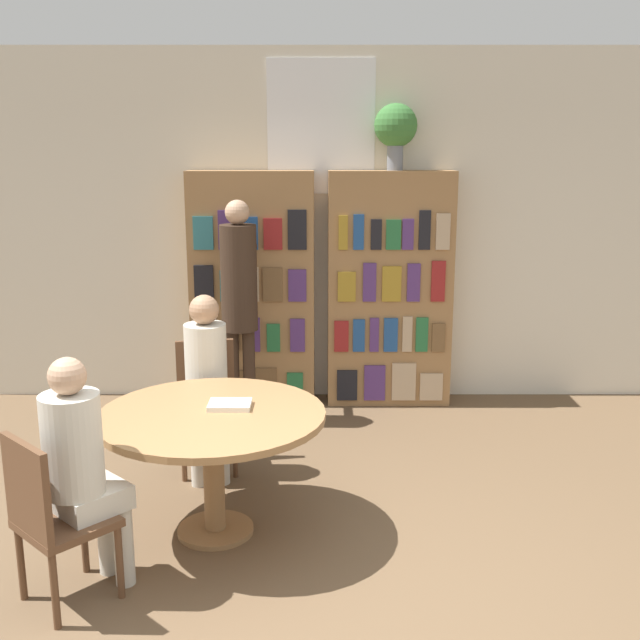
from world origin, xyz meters
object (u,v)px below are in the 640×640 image
(bookshelf_left, at_px, (253,290))
(bookshelf_right, at_px, (389,290))
(chair_near_camera, at_px, (51,514))
(chair_left_side, at_px, (207,399))
(seated_reader_right, at_px, (81,461))
(flower_vase, at_px, (396,128))
(reading_table, at_px, (212,431))
(librarian_standing, at_px, (239,289))
(seated_reader_left, at_px, (207,375))

(bookshelf_left, height_order, bookshelf_right, same)
(chair_near_camera, height_order, chair_left_side, same)
(chair_left_side, relative_size, seated_reader_right, 0.71)
(chair_left_side, bearing_deg, flower_vase, -146.27)
(flower_vase, height_order, chair_left_side, flower_vase)
(flower_vase, distance_m, chair_near_camera, 4.03)
(flower_vase, bearing_deg, seated_reader_right, -121.40)
(seated_reader_right, bearing_deg, reading_table, 90.00)
(seated_reader_right, relative_size, librarian_standing, 0.69)
(bookshelf_right, height_order, seated_reader_right, bookshelf_right)
(reading_table, relative_size, librarian_standing, 0.71)
(bookshelf_left, relative_size, librarian_standing, 1.11)
(chair_left_side, relative_size, librarian_standing, 0.49)
(chair_near_camera, height_order, librarian_standing, librarian_standing)
(chair_left_side, bearing_deg, bookshelf_left, -109.25)
(bookshelf_left, distance_m, seated_reader_left, 1.57)
(flower_vase, height_order, seated_reader_right, flower_vase)
(bookshelf_left, bearing_deg, chair_left_side, -98.74)
(bookshelf_left, xyz_separation_m, bookshelf_right, (1.17, -0.00, -0.00))
(bookshelf_left, relative_size, chair_left_side, 2.28)
(bookshelf_left, relative_size, chair_near_camera, 2.28)
(chair_near_camera, height_order, seated_reader_right, seated_reader_right)
(reading_table, xyz_separation_m, chair_near_camera, (-0.67, -0.71, -0.14))
(chair_near_camera, relative_size, seated_reader_right, 0.71)
(seated_reader_left, xyz_separation_m, seated_reader_right, (-0.41, -1.37, -0.01))
(bookshelf_right, xyz_separation_m, reading_table, (-1.20, -2.32, -0.37))
(chair_left_side, xyz_separation_m, seated_reader_right, (-0.37, -1.54, 0.22))
(reading_table, xyz_separation_m, librarian_standing, (-0.03, 1.82, 0.47))
(bookshelf_right, bearing_deg, reading_table, -117.33)
(seated_reader_left, bearing_deg, flower_vase, -142.19)
(flower_vase, bearing_deg, chair_left_side, -135.76)
(chair_left_side, height_order, seated_reader_left, seated_reader_left)
(bookshelf_right, xyz_separation_m, chair_near_camera, (-1.87, -3.03, -0.51))
(bookshelf_right, bearing_deg, librarian_standing, -157.82)
(flower_vase, xyz_separation_m, seated_reader_right, (-1.78, -2.91, -1.64))
(reading_table, bearing_deg, chair_left_side, 100.51)
(seated_reader_right, bearing_deg, bookshelf_left, 122.15)
(bookshelf_left, distance_m, reading_table, 2.35)
(bookshelf_left, xyz_separation_m, flower_vase, (1.19, 0.00, 1.34))
(bookshelf_right, bearing_deg, bookshelf_left, 180.00)
(bookshelf_right, distance_m, chair_left_side, 2.00)
(seated_reader_left, bearing_deg, seated_reader_right, 63.00)
(chair_near_camera, relative_size, chair_left_side, 1.00)
(chair_near_camera, bearing_deg, librarian_standing, 119.19)
(bookshelf_left, bearing_deg, seated_reader_left, -96.58)
(bookshelf_right, distance_m, seated_reader_left, 2.06)
(bookshelf_left, xyz_separation_m, seated_reader_right, (-0.58, -2.91, -0.29))
(flower_vase, xyz_separation_m, reading_table, (-1.22, -2.33, -1.71))
(bookshelf_right, relative_size, seated_reader_left, 1.61)
(chair_left_side, bearing_deg, chair_near_camera, 63.00)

